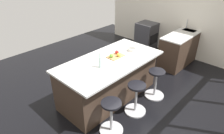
{
  "coord_description": "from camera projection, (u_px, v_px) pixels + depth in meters",
  "views": [
    {
      "loc": [
        2.97,
        2.53,
        2.83
      ],
      "look_at": [
        0.35,
        0.07,
        0.8
      ],
      "focal_mm": 31.79,
      "sensor_mm": 36.0,
      "label": 1
    }
  ],
  "objects": [
    {
      "name": "ground_plane",
      "position": [
        120.0,
        90.0,
        4.79
      ],
      "size": [
        7.47,
        7.47,
        0.0
      ],
      "primitive_type": "plane",
      "color": "black"
    },
    {
      "name": "interior_partition_left",
      "position": [
        183.0,
        14.0,
        5.98
      ],
      "size": [
        0.12,
        5.48,
        2.61
      ],
      "color": "silver",
      "rests_on": "ground_plane"
    },
    {
      "name": "sink_cabinet",
      "position": [
        184.0,
        46.0,
        5.96
      ],
      "size": [
        2.03,
        0.6,
        1.19
      ],
      "color": "#38281E",
      "rests_on": "ground_plane"
    },
    {
      "name": "oven_range",
      "position": [
        146.0,
        36.0,
        6.78
      ],
      "size": [
        0.6,
        0.61,
        0.88
      ],
      "color": "#38383D",
      "rests_on": "ground_plane"
    },
    {
      "name": "kitchen_island",
      "position": [
        109.0,
        78.0,
        4.35
      ],
      "size": [
        2.28,
        1.16,
        0.94
      ],
      "color": "#38281E",
      "rests_on": "ground_plane"
    },
    {
      "name": "stool_by_window",
      "position": [
        155.0,
        84.0,
        4.44
      ],
      "size": [
        0.44,
        0.44,
        0.66
      ],
      "color": "#B7B7BC",
      "rests_on": "ground_plane"
    },
    {
      "name": "stool_middle",
      "position": [
        136.0,
        99.0,
        3.98
      ],
      "size": [
        0.44,
        0.44,
        0.66
      ],
      "color": "#B7B7BC",
      "rests_on": "ground_plane"
    },
    {
      "name": "stool_near_camera",
      "position": [
        111.0,
        118.0,
        3.52
      ],
      "size": [
        0.44,
        0.44,
        0.66
      ],
      "color": "#B7B7BC",
      "rests_on": "ground_plane"
    },
    {
      "name": "cutting_board",
      "position": [
        116.0,
        56.0,
        4.23
      ],
      "size": [
        0.36,
        0.24,
        0.02
      ],
      "primitive_type": "cube",
      "color": "tan",
      "rests_on": "kitchen_island"
    },
    {
      "name": "apple_red",
      "position": [
        117.0,
        52.0,
        4.29
      ],
      "size": [
        0.08,
        0.08,
        0.08
      ],
      "primitive_type": "sphere",
      "color": "red",
      "rests_on": "cutting_board"
    },
    {
      "name": "apple_green",
      "position": [
        111.0,
        56.0,
        4.14
      ],
      "size": [
        0.08,
        0.08,
        0.08
      ],
      "primitive_type": "sphere",
      "color": "#609E2D",
      "rests_on": "cutting_board"
    },
    {
      "name": "apple_yellow",
      "position": [
        119.0,
        55.0,
        4.18
      ],
      "size": [
        0.08,
        0.08,
        0.08
      ],
      "primitive_type": "sphere",
      "color": "gold",
      "rests_on": "cutting_board"
    },
    {
      "name": "water_bottle",
      "position": [
        100.0,
        62.0,
        3.77
      ],
      "size": [
        0.06,
        0.06,
        0.31
      ],
      "color": "silver",
      "rests_on": "kitchen_island"
    },
    {
      "name": "fruit_bowl",
      "position": [
        132.0,
        49.0,
        4.48
      ],
      "size": [
        0.19,
        0.19,
        0.07
      ],
      "color": "silver",
      "rests_on": "kitchen_island"
    }
  ]
}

